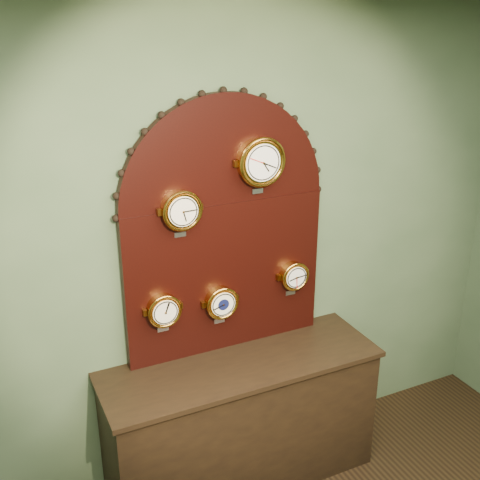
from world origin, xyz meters
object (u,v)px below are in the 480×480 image
shop_counter (241,423)px  tide_clock (294,276)px  display_board (225,220)px  barometer (221,302)px  hygrometer (164,310)px  roman_clock (181,210)px  arabic_clock (261,162)px

shop_counter → tide_clock: bearing=20.2°
shop_counter → display_board: (0.00, 0.22, 1.23)m
barometer → display_board: bearing=49.8°
hygrometer → barometer: 0.34m
roman_clock → arabic_clock: arabic_clock is taller
roman_clock → tide_clock: (0.70, 0.00, -0.52)m
tide_clock → shop_counter: bearing=-159.8°
roman_clock → barometer: 0.63m
roman_clock → tide_clock: roman_clock is taller
display_board → tide_clock: size_ratio=6.56×
barometer → tide_clock: tide_clock is taller
arabic_clock → tide_clock: (0.23, 0.00, -0.73)m
tide_clock → arabic_clock: bearing=-179.4°
display_board → roman_clock: size_ratio=5.61×
display_board → tide_clock: bearing=-8.8°
arabic_clock → barometer: size_ratio=1.31×
shop_counter → display_board: 1.25m
arabic_clock → roman_clock: bearing=179.8°
hygrometer → barometer: size_ratio=0.99×
display_board → hygrometer: (-0.40, -0.07, -0.44)m
display_board → arabic_clock: (0.19, -0.07, 0.33)m
shop_counter → hygrometer: 0.90m
display_board → barometer: display_board is taller
hygrometer → barometer: hygrometer is taller
barometer → hygrometer: bearing=180.0°
display_board → arabic_clock: bearing=-19.9°
roman_clock → hygrometer: size_ratio=1.10×
hygrometer → arabic_clock: bearing=-0.2°
roman_clock → arabic_clock: size_ratio=0.83×
hygrometer → tide_clock: tide_clock is taller
shop_counter → arabic_clock: size_ratio=4.88×
roman_clock → arabic_clock: (0.46, -0.00, 0.21)m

